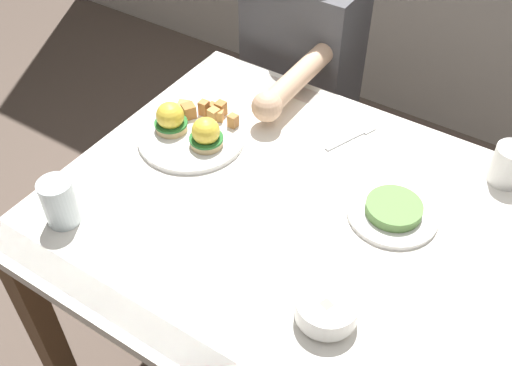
{
  "coord_description": "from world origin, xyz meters",
  "views": [
    {
      "loc": [
        0.36,
        -0.8,
        1.71
      ],
      "look_at": [
        -0.16,
        0.0,
        0.78
      ],
      "focal_mm": 41.82,
      "sensor_mm": 36.0,
      "label": 1
    }
  ],
  "objects_px": {
    "eggs_benedict_plate": "(191,130)",
    "water_glass_near": "(60,204)",
    "side_plate": "(393,211)",
    "fork": "(353,137)",
    "dining_table": "(316,255)",
    "coffee_mug": "(510,164)",
    "fruit_bowl": "(327,309)",
    "diner_person": "(298,73)"
  },
  "relations": [
    {
      "from": "fruit_bowl",
      "to": "coffee_mug",
      "type": "relative_size",
      "value": 1.08
    },
    {
      "from": "coffee_mug",
      "to": "fruit_bowl",
      "type": "bearing_deg",
      "value": -107.1
    },
    {
      "from": "water_glass_near",
      "to": "side_plate",
      "type": "xyz_separation_m",
      "value": [
        0.6,
        0.4,
        -0.03
      ]
    },
    {
      "from": "fork",
      "to": "eggs_benedict_plate",
      "type": "bearing_deg",
      "value": -146.32
    },
    {
      "from": "fork",
      "to": "side_plate",
      "type": "height_order",
      "value": "side_plate"
    },
    {
      "from": "diner_person",
      "to": "side_plate",
      "type": "bearing_deg",
      "value": -43.3
    },
    {
      "from": "dining_table",
      "to": "fruit_bowl",
      "type": "xyz_separation_m",
      "value": [
        0.12,
        -0.2,
        0.14
      ]
    },
    {
      "from": "eggs_benedict_plate",
      "to": "diner_person",
      "type": "height_order",
      "value": "diner_person"
    },
    {
      "from": "dining_table",
      "to": "eggs_benedict_plate",
      "type": "relative_size",
      "value": 4.44
    },
    {
      "from": "side_plate",
      "to": "diner_person",
      "type": "distance_m",
      "value": 0.72
    },
    {
      "from": "fruit_bowl",
      "to": "water_glass_near",
      "type": "distance_m",
      "value": 0.6
    },
    {
      "from": "dining_table",
      "to": "eggs_benedict_plate",
      "type": "xyz_separation_m",
      "value": [
        -0.41,
        0.08,
        0.13
      ]
    },
    {
      "from": "fruit_bowl",
      "to": "fork",
      "type": "relative_size",
      "value": 0.8
    },
    {
      "from": "eggs_benedict_plate",
      "to": "fruit_bowl",
      "type": "height_order",
      "value": "eggs_benedict_plate"
    },
    {
      "from": "eggs_benedict_plate",
      "to": "diner_person",
      "type": "relative_size",
      "value": 0.24
    },
    {
      "from": "side_plate",
      "to": "dining_table",
      "type": "bearing_deg",
      "value": -137.84
    },
    {
      "from": "coffee_mug",
      "to": "water_glass_near",
      "type": "xyz_separation_m",
      "value": [
        -0.77,
        -0.65,
        -0.0
      ]
    },
    {
      "from": "dining_table",
      "to": "diner_person",
      "type": "height_order",
      "value": "diner_person"
    },
    {
      "from": "dining_table",
      "to": "water_glass_near",
      "type": "bearing_deg",
      "value": -148.54
    },
    {
      "from": "eggs_benedict_plate",
      "to": "coffee_mug",
      "type": "xyz_separation_m",
      "value": [
        0.71,
        0.28,
        0.02
      ]
    },
    {
      "from": "dining_table",
      "to": "coffee_mug",
      "type": "relative_size",
      "value": 10.76
    },
    {
      "from": "fruit_bowl",
      "to": "side_plate",
      "type": "xyz_separation_m",
      "value": [
        -0.0,
        0.31,
        -0.02
      ]
    },
    {
      "from": "fruit_bowl",
      "to": "side_plate",
      "type": "bearing_deg",
      "value": 90.21
    },
    {
      "from": "eggs_benedict_plate",
      "to": "side_plate",
      "type": "height_order",
      "value": "eggs_benedict_plate"
    },
    {
      "from": "fork",
      "to": "water_glass_near",
      "type": "distance_m",
      "value": 0.72
    },
    {
      "from": "side_plate",
      "to": "water_glass_near",
      "type": "bearing_deg",
      "value": -146.08
    },
    {
      "from": "dining_table",
      "to": "diner_person",
      "type": "xyz_separation_m",
      "value": [
        -0.4,
        0.6,
        0.02
      ]
    },
    {
      "from": "eggs_benedict_plate",
      "to": "water_glass_near",
      "type": "relative_size",
      "value": 2.43
    },
    {
      "from": "fruit_bowl",
      "to": "coffee_mug",
      "type": "bearing_deg",
      "value": 72.9
    },
    {
      "from": "eggs_benedict_plate",
      "to": "fruit_bowl",
      "type": "distance_m",
      "value": 0.6
    },
    {
      "from": "coffee_mug",
      "to": "diner_person",
      "type": "relative_size",
      "value": 0.1
    },
    {
      "from": "fruit_bowl",
      "to": "fork",
      "type": "bearing_deg",
      "value": 110.85
    },
    {
      "from": "side_plate",
      "to": "diner_person",
      "type": "xyz_separation_m",
      "value": [
        -0.52,
        0.49,
        -0.1
      ]
    },
    {
      "from": "eggs_benedict_plate",
      "to": "fork",
      "type": "relative_size",
      "value": 1.79
    },
    {
      "from": "dining_table",
      "to": "side_plate",
      "type": "xyz_separation_m",
      "value": [
        0.12,
        0.11,
        0.12
      ]
    },
    {
      "from": "dining_table",
      "to": "eggs_benedict_plate",
      "type": "height_order",
      "value": "eggs_benedict_plate"
    },
    {
      "from": "eggs_benedict_plate",
      "to": "fork",
      "type": "xyz_separation_m",
      "value": [
        0.34,
        0.23,
        -0.02
      ]
    },
    {
      "from": "fruit_bowl",
      "to": "coffee_mug",
      "type": "distance_m",
      "value": 0.59
    },
    {
      "from": "fork",
      "to": "water_glass_near",
      "type": "bearing_deg",
      "value": -124.04
    },
    {
      "from": "dining_table",
      "to": "coffee_mug",
      "type": "height_order",
      "value": "coffee_mug"
    },
    {
      "from": "eggs_benedict_plate",
      "to": "diner_person",
      "type": "xyz_separation_m",
      "value": [
        0.01,
        0.52,
        -0.12
      ]
    },
    {
      "from": "eggs_benedict_plate",
      "to": "water_glass_near",
      "type": "distance_m",
      "value": 0.38
    }
  ]
}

